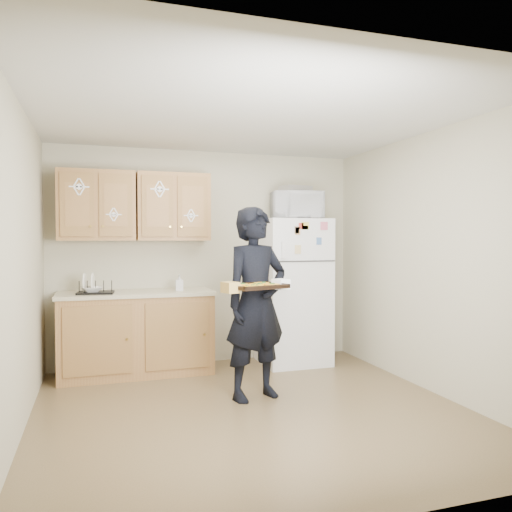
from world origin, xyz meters
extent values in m
plane|color=brown|center=(0.00, 0.00, 0.00)|extent=(3.60, 3.60, 0.00)
plane|color=silver|center=(0.00, 0.00, 2.50)|extent=(3.60, 3.60, 0.00)
cube|color=#BAB397|center=(0.00, 1.80, 1.25)|extent=(3.60, 0.04, 2.50)
cube|color=#BAB397|center=(0.00, -1.80, 1.25)|extent=(3.60, 0.04, 2.50)
cube|color=#BAB397|center=(-1.80, 0.00, 1.25)|extent=(0.04, 3.60, 2.50)
cube|color=#BAB397|center=(1.80, 0.00, 1.25)|extent=(0.04, 3.60, 2.50)
cube|color=white|center=(0.95, 1.43, 0.85)|extent=(0.75, 0.70, 1.70)
cube|color=#925932|center=(-0.85, 1.48, 0.43)|extent=(1.60, 0.60, 0.86)
cube|color=beige|center=(-0.85, 1.48, 0.88)|extent=(1.64, 0.64, 0.04)
cube|color=#925932|center=(-1.25, 1.61, 1.83)|extent=(0.80, 0.33, 0.75)
cube|color=#925932|center=(-0.43, 1.61, 1.83)|extent=(0.80, 0.33, 0.75)
cube|color=#C28E44|center=(1.47, 1.67, 0.16)|extent=(0.20, 0.07, 0.32)
imported|color=black|center=(0.14, 0.31, 0.88)|extent=(0.74, 0.59, 1.76)
cube|color=black|center=(0.05, 0.02, 1.06)|extent=(0.55, 0.47, 0.04)
cylinder|color=yellow|center=(-0.03, -0.08, 1.08)|extent=(0.16, 0.16, 0.02)
cylinder|color=yellow|center=(0.17, -0.02, 1.08)|extent=(0.16, 0.16, 0.02)
cylinder|color=yellow|center=(-0.08, 0.07, 1.08)|extent=(0.16, 0.16, 0.02)
cylinder|color=yellow|center=(0.13, 0.13, 1.08)|extent=(0.16, 0.16, 0.02)
cylinder|color=yellow|center=(0.05, 0.02, 1.08)|extent=(0.16, 0.16, 0.02)
imported|color=white|center=(0.97, 1.38, 1.86)|extent=(0.62, 0.47, 0.32)
cube|color=silver|center=(0.97, 1.41, 2.05)|extent=(0.37, 0.29, 0.07)
cube|color=black|center=(-1.27, 1.40, 0.97)|extent=(0.39, 0.31, 0.14)
imported|color=white|center=(-1.31, 1.40, 0.94)|extent=(0.25, 0.25, 0.05)
imported|color=white|center=(-0.39, 1.42, 0.99)|extent=(0.09, 0.09, 0.18)
camera|label=1|loc=(-1.26, -4.03, 1.47)|focal=35.00mm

